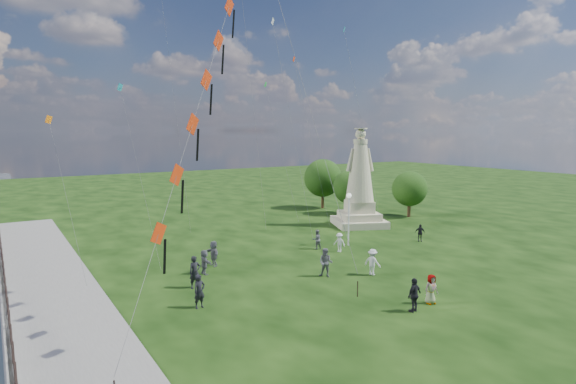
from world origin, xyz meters
TOP-DOWN VIEW (x-y plane):
  - ground at (36.75, 10.00)m, footprint 106.50×160.00m
  - waterfront at (-15.24, 8.99)m, footprint 200.00×200.00m
  - statue at (13.91, 18.76)m, footprint 6.13×6.13m
  - lamppost at (7.78, 12.85)m, footprint 0.40×0.40m
  - tree_row at (18.41, 25.40)m, footprint 8.72×13.76m
  - person_0 at (-7.68, 6.05)m, footprint 0.72×0.54m
  - person_1 at (1.17, 6.94)m, footprint 1.00×1.06m
  - person_2 at (4.01, 5.72)m, footprint 0.94×1.23m
  - person_3 at (1.52, -0.27)m, footprint 1.12×0.72m
  - person_4 at (3.16, 0.08)m, footprint 0.86×0.60m
  - person_5 at (-5.17, 11.57)m, footprint 0.72×1.54m
  - person_6 at (-6.71, 9.25)m, footprint 0.73×0.49m
  - person_7 at (4.88, 13.20)m, footprint 0.80×0.55m
  - person_8 at (5.87, 11.57)m, footprint 0.88×1.07m
  - person_9 at (13.86, 10.83)m, footprint 0.95×0.85m
  - person_11 at (-3.89, 13.09)m, footprint 0.79×1.67m
  - red_kite_train at (-8.04, 4.61)m, footprint 9.16×9.35m
  - small_kites at (3.01, 22.91)m, footprint 29.44×16.54m

SIDE VIEW (x-z plane):
  - ground at x=36.75m, z-range -0.60..0.00m
  - waterfront at x=-15.24m, z-range -0.82..0.69m
  - person_9 at x=13.86m, z-range 0.00..1.46m
  - person_8 at x=5.87m, z-range 0.00..1.48m
  - person_7 at x=4.88m, z-range 0.00..1.56m
  - person_4 at x=3.16m, z-range 0.00..1.62m
  - person_5 at x=-5.17m, z-range 0.00..1.63m
  - person_2 at x=4.01m, z-range 0.00..1.70m
  - person_11 at x=-3.89m, z-range 0.00..1.76m
  - person_3 at x=1.52m, z-range 0.00..1.78m
  - person_0 at x=-7.68m, z-range 0.00..1.81m
  - person_1 at x=1.17m, z-range 0.00..1.86m
  - person_6 at x=-6.71m, z-range 0.00..1.94m
  - lamppost at x=7.78m, z-range 0.95..5.24m
  - tree_row at x=18.41m, z-range 0.37..6.30m
  - statue at x=13.91m, z-range -1.17..8.36m
  - red_kite_train at x=-8.04m, z-range 1.99..18.58m
  - small_kites at x=3.01m, z-range -1.41..32.29m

